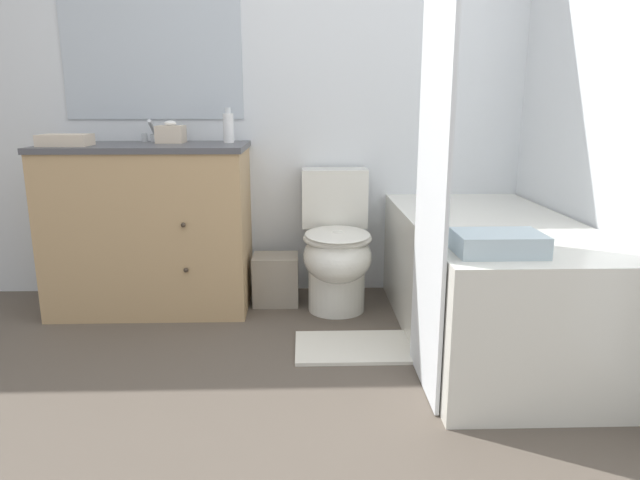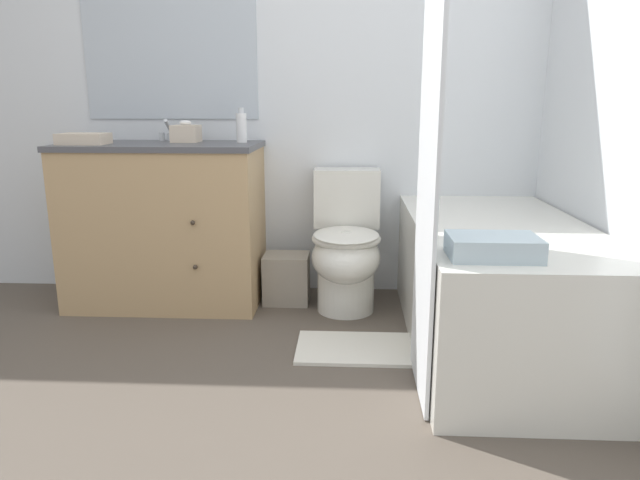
% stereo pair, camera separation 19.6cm
% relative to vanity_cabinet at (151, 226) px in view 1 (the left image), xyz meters
% --- Properties ---
extents(ground_plane, '(14.00, 14.00, 0.00)m').
position_rel_vanity_cabinet_xyz_m(ground_plane, '(0.78, -1.47, -0.45)').
color(ground_plane, brown).
extents(wall_back, '(8.00, 0.06, 2.50)m').
position_rel_vanity_cabinet_xyz_m(wall_back, '(0.77, 0.29, 0.80)').
color(wall_back, silver).
rests_on(wall_back, ground_plane).
extents(wall_right, '(0.05, 2.74, 2.50)m').
position_rel_vanity_cabinet_xyz_m(wall_right, '(2.10, -0.60, 0.80)').
color(wall_right, silver).
rests_on(wall_right, ground_plane).
extents(vanity_cabinet, '(1.05, 0.57, 0.89)m').
position_rel_vanity_cabinet_xyz_m(vanity_cabinet, '(0.00, 0.00, 0.00)').
color(vanity_cabinet, tan).
rests_on(vanity_cabinet, ground_plane).
extents(sink_faucet, '(0.14, 0.12, 0.12)m').
position_rel_vanity_cabinet_xyz_m(sink_faucet, '(-0.00, 0.19, 0.47)').
color(sink_faucet, silver).
rests_on(sink_faucet, vanity_cabinet).
extents(toilet, '(0.37, 0.62, 0.74)m').
position_rel_vanity_cabinet_xyz_m(toilet, '(1.00, -0.07, -0.11)').
color(toilet, silver).
rests_on(toilet, ground_plane).
extents(bathtub, '(0.76, 1.56, 0.58)m').
position_rel_vanity_cabinet_xyz_m(bathtub, '(1.69, -0.51, -0.16)').
color(bathtub, silver).
rests_on(bathtub, ground_plane).
extents(shower_curtain, '(0.01, 0.49, 1.85)m').
position_rel_vanity_cabinet_xyz_m(shower_curtain, '(1.29, -0.96, 0.48)').
color(shower_curtain, white).
rests_on(shower_curtain, ground_plane).
extents(wastebasket, '(0.25, 0.21, 0.27)m').
position_rel_vanity_cabinet_xyz_m(wastebasket, '(0.66, 0.02, -0.32)').
color(wastebasket, gray).
rests_on(wastebasket, ground_plane).
extents(tissue_box, '(0.14, 0.14, 0.12)m').
position_rel_vanity_cabinet_xyz_m(tissue_box, '(0.11, 0.09, 0.48)').
color(tissue_box, beige).
rests_on(tissue_box, vanity_cabinet).
extents(soap_dispenser, '(0.06, 0.06, 0.18)m').
position_rel_vanity_cabinet_xyz_m(soap_dispenser, '(0.42, 0.08, 0.52)').
color(soap_dispenser, white).
rests_on(soap_dispenser, vanity_cabinet).
extents(hand_towel_folded, '(0.24, 0.17, 0.06)m').
position_rel_vanity_cabinet_xyz_m(hand_towel_folded, '(-0.37, -0.11, 0.46)').
color(hand_towel_folded, beige).
rests_on(hand_towel_folded, vanity_cabinet).
extents(bath_towel_folded, '(0.31, 0.21, 0.08)m').
position_rel_vanity_cabinet_xyz_m(bath_towel_folded, '(1.51, -1.09, 0.16)').
color(bath_towel_folded, silver).
rests_on(bath_towel_folded, bathtub).
extents(bath_mat, '(0.60, 0.35, 0.02)m').
position_rel_vanity_cabinet_xyz_m(bath_mat, '(1.08, -0.61, -0.44)').
color(bath_mat, silver).
rests_on(bath_mat, ground_plane).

